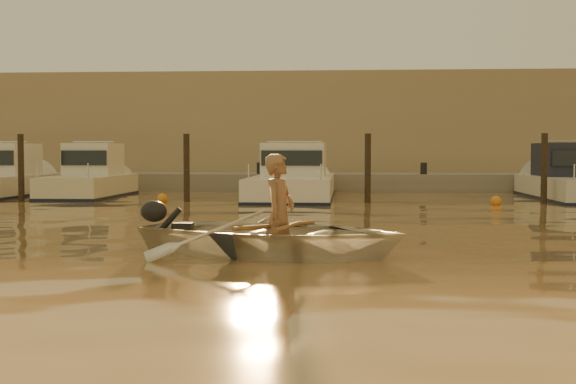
# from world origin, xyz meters

# --- Properties ---
(ground_plane) EXTENTS (160.00, 160.00, 0.00)m
(ground_plane) POSITION_xyz_m (0.00, 0.00, 0.00)
(ground_plane) COLOR olive
(ground_plane) RESTS_ON ground
(dinghy) EXTENTS (4.55, 3.83, 0.80)m
(dinghy) POSITION_xyz_m (-1.87, 1.96, 0.28)
(dinghy) COLOR silver
(dinghy) RESTS_ON ground_plane
(person) EXTENTS (0.59, 0.73, 1.75)m
(person) POSITION_xyz_m (-1.78, 1.93, 0.57)
(person) COLOR #8D6346
(person) RESTS_ON dinghy
(outboard_motor) EXTENTS (0.98, 0.66, 0.70)m
(outboard_motor) POSITION_xyz_m (-3.30, 2.42, 0.28)
(outboard_motor) COLOR black
(outboard_motor) RESTS_ON dinghy
(oar_port) EXTENTS (0.27, 2.10, 0.13)m
(oar_port) POSITION_xyz_m (-1.64, 1.89, 0.42)
(oar_port) COLOR brown
(oar_port) RESTS_ON dinghy
(oar_starboard) EXTENTS (1.03, 1.89, 0.13)m
(oar_starboard) POSITION_xyz_m (-1.83, 1.95, 0.42)
(oar_starboard) COLOR brown
(oar_starboard) RESTS_ON dinghy
(moored_boat_1) EXTENTS (1.92, 5.84, 1.75)m
(moored_boat_1) POSITION_xyz_m (-9.15, 16.00, 0.62)
(moored_boat_1) COLOR beige
(moored_boat_1) RESTS_ON ground_plane
(moored_boat_2) EXTENTS (2.49, 8.26, 1.75)m
(moored_boat_2) POSITION_xyz_m (-2.50, 16.00, 0.62)
(moored_boat_2) COLOR white
(moored_boat_2) RESTS_ON ground_plane
(piling_0) EXTENTS (0.18, 0.18, 2.20)m
(piling_0) POSITION_xyz_m (-10.50, 13.80, 0.90)
(piling_0) COLOR #2D2319
(piling_0) RESTS_ON ground_plane
(piling_1) EXTENTS (0.18, 0.18, 2.20)m
(piling_1) POSITION_xyz_m (-5.50, 13.80, 0.90)
(piling_1) COLOR #2D2319
(piling_1) RESTS_ON ground_plane
(piling_2) EXTENTS (0.18, 0.18, 2.20)m
(piling_2) POSITION_xyz_m (-0.20, 13.80, 0.90)
(piling_2) COLOR #2D2319
(piling_2) RESTS_ON ground_plane
(piling_3) EXTENTS (0.18, 0.18, 2.20)m
(piling_3) POSITION_xyz_m (4.80, 13.80, 0.90)
(piling_3) COLOR #2D2319
(piling_3) RESTS_ON ground_plane
(fender_b) EXTENTS (0.30, 0.30, 0.30)m
(fender_b) POSITION_xyz_m (-6.21, 13.71, 0.10)
(fender_b) COLOR orange
(fender_b) RESTS_ON ground_plane
(fender_c) EXTENTS (0.30, 0.30, 0.30)m
(fender_c) POSITION_xyz_m (-1.42, 12.79, 0.10)
(fender_c) COLOR white
(fender_c) RESTS_ON ground_plane
(fender_d) EXTENTS (0.30, 0.30, 0.30)m
(fender_d) POSITION_xyz_m (3.33, 13.05, 0.10)
(fender_d) COLOR orange
(fender_d) RESTS_ON ground_plane
(quay) EXTENTS (52.00, 4.00, 1.00)m
(quay) POSITION_xyz_m (0.00, 21.50, 0.15)
(quay) COLOR gray
(quay) RESTS_ON ground_plane
(waterfront_building) EXTENTS (46.00, 7.00, 4.80)m
(waterfront_building) POSITION_xyz_m (0.00, 27.00, 2.40)
(waterfront_building) COLOR #9E8466
(waterfront_building) RESTS_ON quay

